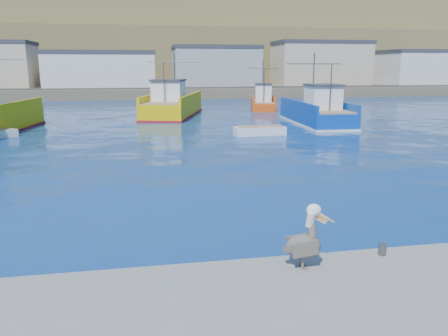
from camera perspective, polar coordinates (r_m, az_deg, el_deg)
name	(u,v)px	position (r m, az deg, el deg)	size (l,w,h in m)	color
ground	(240,232)	(14.22, 2.06, -8.40)	(260.00, 260.00, 0.00)	navy
dock_bollards	(293,257)	(11.10, 8.97, -11.35)	(36.20, 0.20, 0.30)	#4C4C4C
far_shore	(154,51)	(122.20, -9.18, 14.83)	(200.00, 81.00, 24.00)	brown
trawler_yellow_b	(172,105)	(47.31, -6.78, 8.14)	(7.63, 13.25, 6.67)	#D7B005
trawler_blue	(317,113)	(41.15, 12.04, 7.07)	(5.24, 11.02, 6.47)	#0A3C9C
boat_orange	(263,101)	(53.96, 5.08, 8.66)	(4.10, 7.50, 5.92)	#E1490F
skiff_mid	(260,131)	(33.96, 4.68, 4.79)	(3.99, 1.58, 0.85)	silver
pelican	(305,241)	(10.69, 10.57, -9.33)	(1.29, 0.56, 1.59)	#595451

